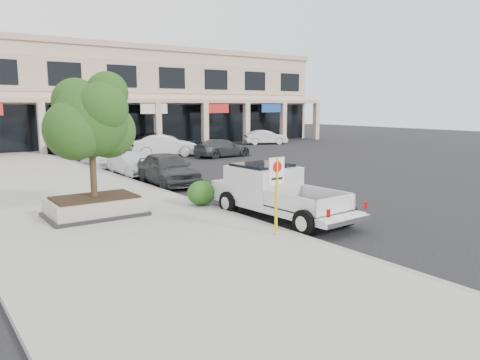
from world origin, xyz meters
name	(u,v)px	position (x,y,z in m)	size (l,w,h in m)	color
ground	(287,217)	(0.00, 0.00, 0.00)	(120.00, 120.00, 0.00)	black
sidewalk	(79,205)	(-5.50, 6.00, 0.07)	(8.00, 52.00, 0.15)	gray
curb	(170,194)	(-1.55, 6.00, 0.07)	(0.20, 52.00, 0.15)	gray
strip_mall	(128,97)	(8.00, 33.93, 4.75)	(40.55, 12.43, 9.50)	tan
planter	(95,206)	(-5.68, 3.53, 0.48)	(3.20, 2.20, 0.68)	black
planter_tree	(93,120)	(-5.54, 3.69, 3.41)	(2.90, 2.55, 4.00)	#322213
no_parking_sign	(277,185)	(-2.14, -1.95, 1.63)	(0.55, 0.09, 2.30)	#EBB30C
hedge	(201,193)	(-1.80, 2.91, 0.62)	(1.10, 0.99, 0.94)	#154A15
pickup_truck	(283,193)	(-0.35, -0.16, 0.92)	(2.18, 5.87, 1.85)	silver
curb_car_a	(168,169)	(-0.34, 8.58, 0.81)	(1.92, 4.76, 1.62)	#2A2D2F
curb_car_b	(131,164)	(-0.64, 12.53, 0.67)	(1.41, 4.05, 1.33)	#9D9FA5
curb_car_c	(102,155)	(-0.48, 17.73, 0.73)	(2.05, 5.04, 1.46)	white
curb_car_d	(75,147)	(-0.46, 23.88, 0.77)	(2.56, 5.55, 1.54)	black
lot_car_a	(113,148)	(2.00, 22.48, 0.67)	(1.57, 3.91, 1.33)	#ADB1B6
lot_car_b	(166,146)	(5.50, 20.55, 0.82)	(1.73, 4.97, 1.64)	silver
lot_car_c	(223,148)	(8.83, 17.59, 0.68)	(1.90, 4.68, 1.36)	#2E3033
lot_car_d	(155,141)	(7.51, 26.79, 0.70)	(2.33, 5.06, 1.41)	black
lot_car_e	(168,142)	(8.24, 25.66, 0.68)	(1.61, 3.99, 1.36)	#94969C
lot_car_f	(266,137)	(18.85, 24.91, 0.71)	(1.50, 4.29, 1.41)	silver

